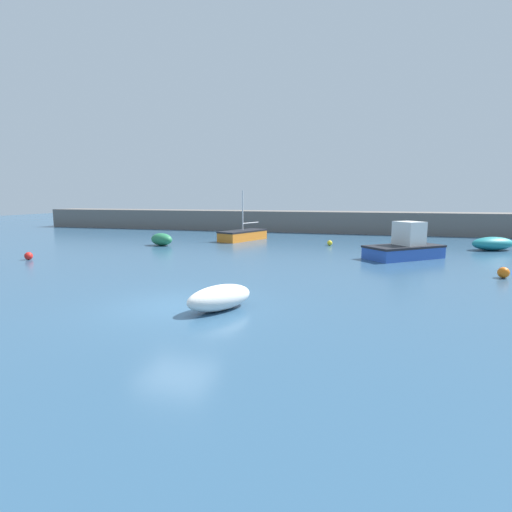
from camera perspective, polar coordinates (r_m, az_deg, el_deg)
ground_plane at (r=13.43m, az=-11.42°, el=-7.44°), size 120.00×120.00×0.20m
harbor_breakwater at (r=41.18m, az=7.57°, el=4.93°), size 60.03×3.75×2.06m
fishing_dinghy_green at (r=29.93m, az=-13.34°, el=2.33°), size 2.08×1.58×0.90m
dinghy_near_pier at (r=12.66m, az=-5.22°, el=-5.95°), size 2.07×2.55×0.79m
motorboat_grey_hull at (r=24.59m, az=20.53°, el=1.23°), size 4.78×4.52×2.12m
sailboat_twin_hulled at (r=32.58m, az=-1.89°, el=3.00°), size 3.17×4.87×4.01m
open_tender_yellow at (r=30.86m, az=30.72°, el=1.54°), size 3.26×2.60×0.89m
mooring_buoy_red at (r=25.95m, az=-29.73°, el=0.01°), size 0.44×0.44×0.44m
mooring_buoy_yellow at (r=29.59m, az=10.48°, el=1.84°), size 0.38×0.38×0.38m
mooring_buoy_orange at (r=20.61m, az=31.86°, el=-2.02°), size 0.49×0.49×0.49m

